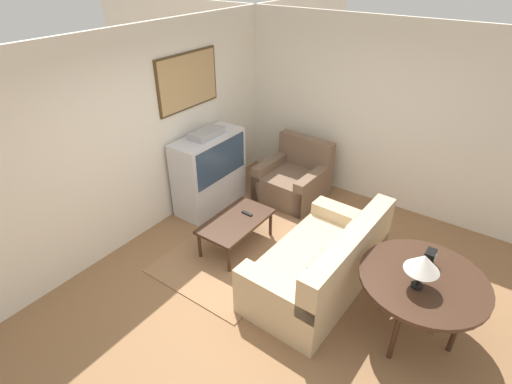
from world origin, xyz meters
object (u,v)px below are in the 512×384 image
(coffee_table, at_px, (236,223))
(table_lamp, at_px, (423,263))
(couch, at_px, (321,266))
(console_table, at_px, (423,283))
(mantel_clock, at_px, (430,258))
(armchair, at_px, (294,180))
(tv, at_px, (210,171))

(coffee_table, distance_m, table_lamp, 2.40)
(couch, bearing_deg, console_table, 89.90)
(coffee_table, relative_size, mantel_clock, 5.77)
(armchair, bearing_deg, table_lamp, -34.83)
(armchair, bearing_deg, mantel_clock, -28.82)
(console_table, relative_size, table_lamp, 3.26)
(tv, bearing_deg, table_lamp, -104.01)
(coffee_table, xyz_separation_m, console_table, (-0.07, -2.33, 0.30))
(tv, bearing_deg, couch, -105.77)
(couch, xyz_separation_m, coffee_table, (0.03, 1.26, 0.06))
(armchair, xyz_separation_m, console_table, (-1.63, -2.38, 0.39))
(coffee_table, bearing_deg, tv, 58.28)
(coffee_table, xyz_separation_m, mantel_clock, (0.14, -2.30, 0.45))
(couch, height_order, table_lamp, table_lamp)
(console_table, bearing_deg, couch, 88.06)
(coffee_table, bearing_deg, console_table, -91.75)
(armchair, height_order, table_lamp, table_lamp)
(couch, relative_size, armchair, 1.92)
(tv, bearing_deg, coffee_table, -121.72)
(tv, bearing_deg, console_table, -101.37)
(couch, relative_size, coffee_table, 1.84)
(tv, distance_m, console_table, 3.35)
(couch, relative_size, mantel_clock, 10.63)
(coffee_table, distance_m, console_table, 2.35)
(tv, height_order, couch, tv)
(coffee_table, height_order, mantel_clock, mantel_clock)
(couch, height_order, console_table, couch)
(tv, distance_m, armchair, 1.35)
(tv, relative_size, console_table, 1.02)
(couch, xyz_separation_m, console_table, (-0.04, -1.08, 0.36))
(tv, xyz_separation_m, console_table, (-0.66, -3.29, 0.09))
(coffee_table, bearing_deg, table_lamp, -95.53)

